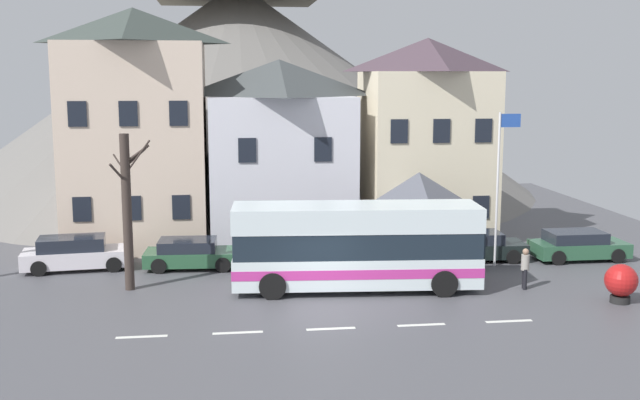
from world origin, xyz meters
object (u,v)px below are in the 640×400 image
(parked_car_00, at_px, (475,246))
(bus_shelter, at_px, (419,190))
(parked_car_03, at_px, (578,245))
(flagpole, at_px, (500,177))
(parked_car_01, at_px, (191,254))
(townhouse_00, at_px, (137,128))
(bare_tree_01, at_px, (127,210))
(townhouse_02, at_px, (426,140))
(transit_bus, at_px, (356,247))
(parked_car_02, at_px, (76,253))
(townhouse_01, at_px, (280,151))
(public_bench, at_px, (435,240))
(pedestrian_00, at_px, (479,252))
(pedestrian_01, at_px, (525,267))
(hilltop_castle, at_px, (238,81))
(harbour_buoy, at_px, (621,282))

(parked_car_00, bearing_deg, bus_shelter, 179.62)
(parked_car_03, xyz_separation_m, flagpole, (-3.99, -0.66, 3.21))
(parked_car_01, bearing_deg, parked_car_00, 2.12)
(townhouse_00, xyz_separation_m, bare_tree_01, (0.42, -8.22, -2.53))
(parked_car_03, bearing_deg, bare_tree_01, -172.90)
(townhouse_02, distance_m, parked_car_03, 8.86)
(parked_car_01, bearing_deg, bare_tree_01, -122.58)
(parked_car_01, relative_size, parked_car_03, 0.99)
(transit_bus, height_order, parked_car_02, transit_bus)
(parked_car_00, distance_m, parked_car_03, 4.61)
(townhouse_01, relative_size, public_bench, 5.31)
(parked_car_02, xyz_separation_m, pedestrian_00, (16.73, -2.56, 0.16))
(pedestrian_01, relative_size, public_bench, 0.95)
(flagpole, relative_size, bare_tree_01, 1.10)
(pedestrian_00, bearing_deg, public_bench, 98.59)
(parked_car_02, bearing_deg, townhouse_00, 59.76)
(pedestrian_01, bearing_deg, flagpole, 86.37)
(parked_car_00, relative_size, parked_car_01, 1.06)
(townhouse_01, distance_m, parked_car_02, 10.96)
(townhouse_01, distance_m, public_bench, 8.73)
(townhouse_02, height_order, public_bench, townhouse_02)
(pedestrian_01, distance_m, flagpole, 4.69)
(bare_tree_01, bearing_deg, townhouse_00, 92.90)
(bus_shelter, relative_size, parked_car_02, 0.85)
(parked_car_01, xyz_separation_m, pedestrian_01, (12.80, -4.95, 0.27))
(pedestrian_01, bearing_deg, pedestrian_00, 107.61)
(parked_car_03, distance_m, flagpole, 5.17)
(hilltop_castle, bearing_deg, townhouse_01, -84.85)
(townhouse_00, bearing_deg, transit_bus, -45.96)
(transit_bus, relative_size, public_bench, 5.69)
(transit_bus, height_order, bare_tree_01, bare_tree_01)
(townhouse_02, height_order, parked_car_03, townhouse_02)
(townhouse_02, relative_size, public_bench, 5.92)
(parked_car_02, xyz_separation_m, harbour_buoy, (20.32, -7.49, 0.10))
(parked_car_03, bearing_deg, parked_car_01, 177.71)
(townhouse_02, relative_size, parked_car_01, 2.43)
(townhouse_00, relative_size, public_bench, 6.71)
(flagpole, bearing_deg, transit_bus, -156.94)
(townhouse_00, distance_m, harbour_buoy, 22.42)
(parked_car_01, relative_size, parked_car_02, 0.88)
(pedestrian_00, relative_size, pedestrian_01, 0.99)
(parked_car_03, bearing_deg, townhouse_00, 163.47)
(townhouse_01, relative_size, bus_shelter, 2.25)
(parked_car_00, relative_size, public_bench, 2.59)
(bare_tree_01, bearing_deg, flagpole, 6.57)
(townhouse_00, bearing_deg, harbour_buoy, -34.09)
(parked_car_02, bearing_deg, townhouse_01, 23.24)
(parked_car_02, bearing_deg, harbour_buoy, -25.91)
(townhouse_01, xyz_separation_m, parked_car_01, (-4.21, -5.34, -3.83))
(pedestrian_00, bearing_deg, townhouse_01, 135.65)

